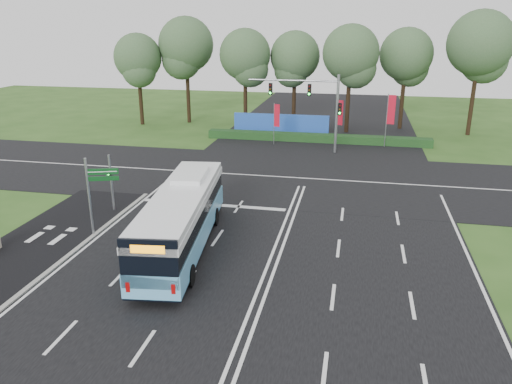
% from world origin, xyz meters
% --- Properties ---
extents(ground, '(120.00, 120.00, 0.00)m').
position_xyz_m(ground, '(0.00, 0.00, 0.00)').
color(ground, '#2D511B').
rests_on(ground, ground).
extents(road_main, '(20.00, 120.00, 0.04)m').
position_xyz_m(road_main, '(0.00, 0.00, 0.02)').
color(road_main, black).
rests_on(road_main, ground).
extents(road_cross, '(120.00, 14.00, 0.05)m').
position_xyz_m(road_cross, '(0.00, 12.00, 0.03)').
color(road_cross, black).
rests_on(road_cross, ground).
extents(bike_path, '(5.00, 18.00, 0.06)m').
position_xyz_m(bike_path, '(-12.50, -3.00, 0.03)').
color(bike_path, black).
rests_on(bike_path, ground).
extents(kerb_strip, '(0.25, 18.00, 0.12)m').
position_xyz_m(kerb_strip, '(-10.10, -3.00, 0.06)').
color(kerb_strip, gray).
rests_on(kerb_strip, ground).
extents(city_bus, '(3.93, 12.15, 3.43)m').
position_xyz_m(city_bus, '(-4.69, -1.66, 1.73)').
color(city_bus, '#66BAEC').
rests_on(city_bus, ground).
extents(pedestrian_signal, '(0.33, 0.43, 3.64)m').
position_xyz_m(pedestrian_signal, '(-10.89, 2.79, 1.99)').
color(pedestrian_signal, gray).
rests_on(pedestrian_signal, ground).
extents(street_sign, '(1.67, 0.62, 4.46)m').
position_xyz_m(street_sign, '(-9.89, -0.83, 2.78)').
color(street_sign, gray).
rests_on(street_sign, ground).
extents(banner_flag_left, '(0.59, 0.15, 4.01)m').
position_xyz_m(banner_flag_left, '(-3.79, 22.57, 2.63)').
color(banner_flag_left, gray).
rests_on(banner_flag_left, ground).
extents(banner_flag_mid, '(0.61, 0.29, 4.42)m').
position_xyz_m(banner_flag_mid, '(2.09, 23.70, 2.89)').
color(banner_flag_mid, gray).
rests_on(banner_flag_mid, ground).
extents(banner_flag_right, '(0.74, 0.15, 5.06)m').
position_xyz_m(banner_flag_right, '(6.76, 23.58, 3.28)').
color(banner_flag_right, gray).
rests_on(banner_flag_right, ground).
extents(traffic_light_gantry, '(8.41, 0.28, 7.00)m').
position_xyz_m(traffic_light_gantry, '(0.21, 20.50, 4.66)').
color(traffic_light_gantry, gray).
rests_on(traffic_light_gantry, ground).
extents(hedge, '(22.00, 1.20, 0.80)m').
position_xyz_m(hedge, '(0.00, 24.50, 0.40)').
color(hedge, '#153A19').
rests_on(hedge, ground).
extents(blue_hoarding, '(10.00, 0.30, 2.20)m').
position_xyz_m(blue_hoarding, '(-4.00, 27.00, 1.10)').
color(blue_hoarding, blue).
rests_on(blue_hoarding, ground).
extents(eucalyptus_row, '(41.99, 8.90, 12.58)m').
position_xyz_m(eucalyptus_row, '(-1.89, 31.12, 8.36)').
color(eucalyptus_row, black).
rests_on(eucalyptus_row, ground).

